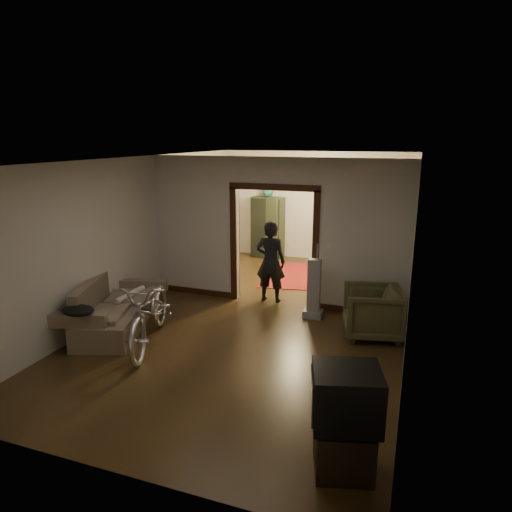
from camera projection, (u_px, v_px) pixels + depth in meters
The scene contains 24 objects.
floor at pixel (262, 316), 8.28m from camera, with size 5.00×8.50×0.01m, color #30200F.
ceiling at pixel (262, 159), 7.57m from camera, with size 5.00×8.50×0.01m, color white.
wall_back at pixel (315, 206), 11.79m from camera, with size 5.00×0.02×2.80m, color beige.
wall_left at pixel (138, 231), 8.73m from camera, with size 0.02×8.50×2.80m, color beige.
wall_right at pixel (413, 253), 7.11m from camera, with size 0.02×8.50×2.80m, color beige.
partition_wall at pixel (275, 232), 8.60m from camera, with size 5.00×0.14×2.80m, color beige.
door_casing at pixel (274, 248), 8.68m from camera, with size 1.74×0.20×2.32m, color black.
far_window at pixel (342, 202), 11.49m from camera, with size 0.98×0.06×1.28m, color black.
chandelier at pixel (299, 174), 9.96m from camera, with size 0.24×0.24×0.24m, color #FFE0A5.
light_switch at pixel (329, 245), 8.23m from camera, with size 0.08×0.01×0.12m, color silver.
sofa at pixel (115, 305), 7.60m from camera, with size 0.86×1.92×0.88m, color brown.
rolled_paper at pixel (130, 294), 7.82m from camera, with size 0.10×0.10×0.77m, color beige.
jacket at pixel (78, 310), 6.70m from camera, with size 0.50×0.37×0.15m, color black.
bicycle at pixel (150, 310), 7.05m from camera, with size 0.73×2.09×1.10m, color silver.
armchair at pixel (372, 312), 7.36m from camera, with size 0.88×0.90×0.82m, color #4E4B2C.
tv_stand at pixel (343, 448), 4.39m from camera, with size 0.55×0.50×0.50m, color black.
crt_tv at pixel (346, 396), 4.25m from camera, with size 0.63×0.56×0.54m, color black.
vacuum at pixel (314, 288), 8.09m from camera, with size 0.33×0.27×1.09m, color gray.
person at pixel (271, 262), 8.84m from camera, with size 0.58×0.38×1.60m, color black.
oriental_rug at pixel (297, 275), 10.66m from camera, with size 1.59×2.09×0.02m, color maroon.
locker at pixel (268, 227), 12.14m from camera, with size 0.81×0.45×1.62m, color #2B3520.
globe at pixel (268, 185), 11.85m from camera, with size 0.28×0.28×0.28m, color #1E5972.
desk at pixel (353, 255), 11.09m from camera, with size 0.96×0.54×0.71m, color black.
desk_chair at pixel (335, 251), 10.93m from camera, with size 0.44×0.44×0.99m, color black.
Camera 1 is at (2.50, -7.31, 3.16)m, focal length 32.00 mm.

